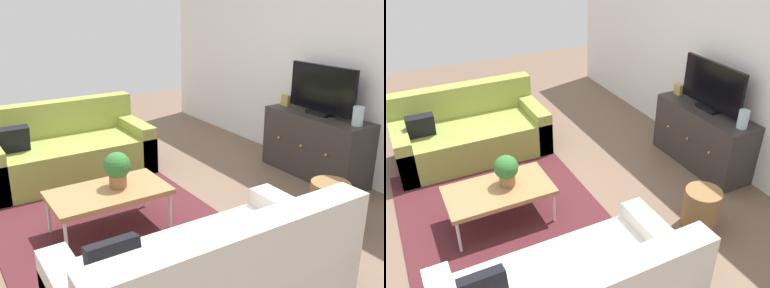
{
  "view_description": "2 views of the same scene",
  "coord_description": "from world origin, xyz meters",
  "views": [
    {
      "loc": [
        3.22,
        -1.39,
        1.92
      ],
      "look_at": [
        0.0,
        0.67,
        0.64
      ],
      "focal_mm": 40.65,
      "sensor_mm": 36.0,
      "label": 1
    },
    {
      "loc": [
        3.13,
        -0.93,
        2.63
      ],
      "look_at": [
        0.0,
        0.67,
        0.64
      ],
      "focal_mm": 38.03,
      "sensor_mm": 36.0,
      "label": 2
    }
  ],
  "objects": [
    {
      "name": "couch_left_side",
      "position": [
        -1.44,
        -0.1,
        0.27
      ],
      "size": [
        0.89,
        1.77,
        0.81
      ],
      "color": "olive",
      "rests_on": "ground_plane"
    },
    {
      "name": "tv_console",
      "position": [
        0.07,
        2.27,
        0.35
      ],
      "size": [
        1.25,
        0.47,
        0.71
      ],
      "color": "#332D2B",
      "rests_on": "ground_plane"
    },
    {
      "name": "ground_plane",
      "position": [
        0.0,
        0.0,
        0.0
      ],
      "size": [
        10.0,
        10.0,
        0.0
      ],
      "primitive_type": "plane",
      "color": "brown"
    },
    {
      "name": "coffee_table",
      "position": [
        0.02,
        -0.18,
        0.36
      ],
      "size": [
        0.57,
        0.99,
        0.39
      ],
      "color": "#A37547",
      "rests_on": "ground_plane"
    },
    {
      "name": "wicker_basket",
      "position": [
        0.95,
        1.49,
        0.2
      ],
      "size": [
        0.34,
        0.34,
        0.4
      ],
      "primitive_type": "cylinder",
      "color": "olive",
      "rests_on": "ground_plane"
    },
    {
      "name": "wall_back",
      "position": [
        0.0,
        2.55,
        1.35
      ],
      "size": [
        6.4,
        0.12,
        2.7
      ],
      "primitive_type": "cube",
      "color": "white",
      "rests_on": "ground_plane"
    },
    {
      "name": "area_rug",
      "position": [
        0.0,
        -0.15,
        0.01
      ],
      "size": [
        2.5,
        1.9,
        0.01
      ],
      "primitive_type": "cube",
      "color": "#4C1E23",
      "rests_on": "ground_plane"
    },
    {
      "name": "mantel_clock",
      "position": [
        -0.43,
        2.27,
        0.77
      ],
      "size": [
        0.11,
        0.07,
        0.13
      ],
      "primitive_type": "cube",
      "color": "tan",
      "rests_on": "tv_console"
    },
    {
      "name": "flat_screen_tv",
      "position": [
        0.07,
        2.29,
        0.98
      ],
      "size": [
        0.86,
        0.16,
        0.54
      ],
      "color": "black",
      "rests_on": "tv_console"
    },
    {
      "name": "potted_plant",
      "position": [
        0.0,
        -0.08,
        0.56
      ],
      "size": [
        0.23,
        0.23,
        0.31
      ],
      "color": "#936042",
      "rests_on": "coffee_table"
    },
    {
      "name": "glass_vase",
      "position": [
        0.57,
        2.27,
        0.8
      ],
      "size": [
        0.11,
        0.11,
        0.19
      ],
      "primitive_type": "cylinder",
      "color": "silver",
      "rests_on": "tv_console"
    }
  ]
}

